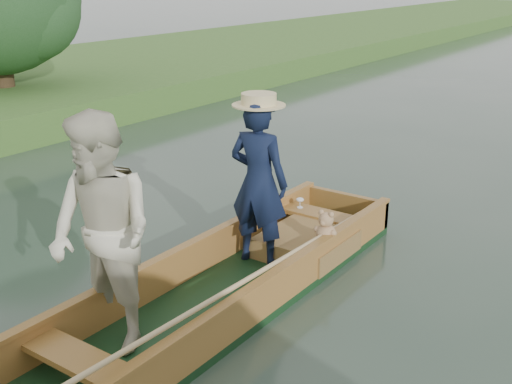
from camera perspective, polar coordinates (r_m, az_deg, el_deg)
The scene contains 2 objects.
ground at distance 6.04m, azimuth -3.34°, elevation -10.09°, with size 120.00×120.00×0.00m, color #283D30.
punt at distance 5.62m, azimuth -6.20°, elevation -4.48°, with size 1.31×5.00×1.99m.
Camera 1 is at (3.32, -4.09, 2.96)m, focal length 45.00 mm.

